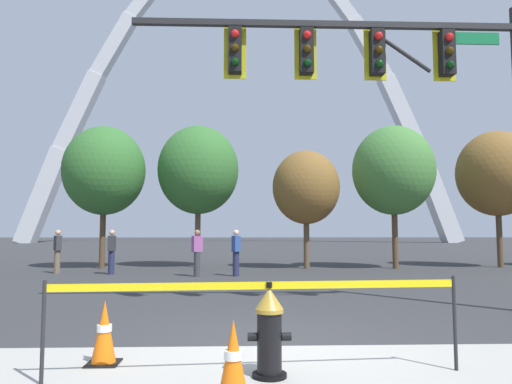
% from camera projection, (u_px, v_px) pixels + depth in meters
% --- Properties ---
extents(ground_plane, '(240.00, 240.00, 0.00)m').
position_uv_depth(ground_plane, '(272.00, 343.00, 6.46)').
color(ground_plane, '#333335').
extents(fire_hydrant, '(0.46, 0.48, 0.99)m').
position_uv_depth(fire_hydrant, '(269.00, 332.00, 4.97)').
color(fire_hydrant, black).
rests_on(fire_hydrant, ground).
extents(caution_tape_barrier, '(4.39, 0.37, 1.03)m').
position_uv_depth(caution_tape_barrier, '(259.00, 311.00, 4.98)').
color(caution_tape_barrier, '#232326').
rests_on(caution_tape_barrier, ground).
extents(traffic_cone_by_hydrant, '(0.36, 0.36, 0.73)m').
position_uv_depth(traffic_cone_by_hydrant, '(233.00, 361.00, 4.25)').
color(traffic_cone_by_hydrant, black).
rests_on(traffic_cone_by_hydrant, ground).
extents(traffic_cone_mid_sidewalk, '(0.36, 0.36, 0.73)m').
position_uv_depth(traffic_cone_mid_sidewalk, '(104.00, 333.00, 5.44)').
color(traffic_cone_mid_sidewalk, black).
rests_on(traffic_cone_mid_sidewalk, ground).
extents(traffic_signal_gantry, '(7.82, 0.44, 6.00)m').
position_uv_depth(traffic_signal_gantry, '(399.00, 85.00, 9.27)').
color(traffic_signal_gantry, '#232326').
rests_on(traffic_signal_gantry, ground).
extents(monument_arch, '(60.73, 2.29, 45.36)m').
position_uv_depth(monument_arch, '(243.00, 98.00, 66.08)').
color(monument_arch, silver).
rests_on(monument_arch, ground).
extents(tree_far_left, '(3.42, 3.42, 5.98)m').
position_uv_depth(tree_far_left, '(104.00, 171.00, 19.98)').
color(tree_far_left, brown).
rests_on(tree_far_left, ground).
extents(tree_left_mid, '(3.51, 3.51, 6.15)m').
position_uv_depth(tree_left_mid, '(198.00, 170.00, 20.64)').
color(tree_left_mid, brown).
rests_on(tree_left_mid, ground).
extents(tree_center_left, '(2.83, 2.83, 4.95)m').
position_uv_depth(tree_center_left, '(306.00, 187.00, 19.89)').
color(tree_center_left, brown).
rests_on(tree_center_left, ground).
extents(tree_center_right, '(3.42, 3.42, 5.98)m').
position_uv_depth(tree_center_right, '(393.00, 170.00, 19.87)').
color(tree_center_right, brown).
rests_on(tree_center_right, ground).
extents(tree_right_mid, '(3.38, 3.38, 5.92)m').
position_uv_depth(tree_right_mid, '(497.00, 174.00, 20.58)').
color(tree_right_mid, brown).
rests_on(tree_right_mid, ground).
extents(pedestrian_walking_left, '(0.39, 0.35, 1.59)m').
position_uv_depth(pedestrian_walking_left, '(197.00, 252.00, 16.11)').
color(pedestrian_walking_left, '#38383D').
rests_on(pedestrian_walking_left, ground).
extents(pedestrian_standing_center, '(0.36, 0.39, 1.59)m').
position_uv_depth(pedestrian_standing_center, '(57.00, 251.00, 17.34)').
color(pedestrian_standing_center, brown).
rests_on(pedestrian_standing_center, ground).
extents(pedestrian_walking_right, '(0.31, 0.39, 1.59)m').
position_uv_depth(pedestrian_walking_right, '(236.00, 252.00, 16.27)').
color(pedestrian_walking_right, '#232847').
rests_on(pedestrian_walking_right, ground).
extents(pedestrian_near_trees, '(0.22, 0.35, 1.59)m').
position_uv_depth(pedestrian_near_trees, '(112.00, 251.00, 16.92)').
color(pedestrian_near_trees, '#232847').
rests_on(pedestrian_near_trees, ground).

